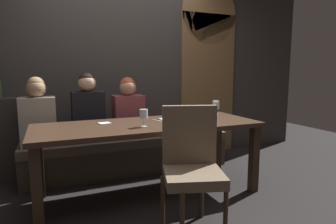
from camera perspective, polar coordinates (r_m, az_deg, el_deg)
The scene contains 16 objects.
ground at distance 3.07m, azimuth -3.68°, elevation -15.96°, with size 9.00×9.00×0.00m, color black.
back_wall_tiled at distance 3.98m, azimuth -9.79°, elevation 11.58°, with size 6.00×0.12×3.00m, color #383330.
arched_door at distance 4.42m, azimuth 8.01°, elevation 9.51°, with size 0.90×0.05×2.55m.
dining_table at distance 2.87m, azimuth -3.80°, elevation -3.97°, with size 2.20×0.84×0.74m.
banquette_bench at distance 3.62m, azimuth -7.40°, elevation -8.37°, with size 2.50×0.44×0.45m.
chair_near_side at distance 2.28m, azimuth 4.71°, elevation -9.56°, with size 0.55×0.55×0.98m.
diner_redhead at distance 3.36m, azimuth -24.56°, elevation -0.28°, with size 0.36×0.24×0.75m.
diner_bearded at distance 3.42m, azimuth -15.67°, elevation 0.65°, with size 0.36×0.24×0.79m.
diner_far_end at distance 3.51m, azimuth -7.94°, elevation 0.59°, with size 0.36×0.24×0.73m.
wine_glass_end_right at distance 3.49m, azimuth 9.52°, elevation 1.45°, with size 0.08×0.08×0.16m.
wine_glass_center_front at distance 2.66m, azimuth -4.87°, elevation -0.54°, with size 0.08×0.08×0.16m.
wine_glass_center_back at distance 3.34m, azimuth 9.52°, elevation 1.22°, with size 0.08×0.08×0.16m.
espresso_cup at distance 3.20m, azimuth 2.46°, elevation -0.62°, with size 0.12×0.12×0.06m.
dessert_plate at distance 3.03m, azimuth 0.38°, elevation -1.32°, with size 0.19×0.19×0.05m.
fork_on_table at distance 2.97m, azimuth -2.12°, elevation -1.73°, with size 0.02×0.17×0.01m, color silver.
folded_napkin at distance 2.89m, azimuth -12.57°, elevation -2.20°, with size 0.11×0.10×0.01m, color silver.
Camera 1 is at (-0.91, -2.65, 1.25)m, focal length 30.55 mm.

